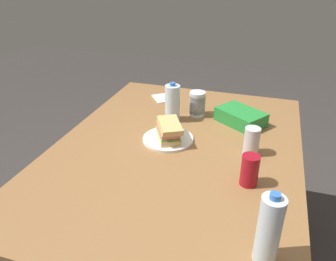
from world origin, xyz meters
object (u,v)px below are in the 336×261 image
dining_table (176,165)px  sandwich (169,130)px  water_bottle_spare (172,103)px  soda_can_red (250,170)px  soda_can_silver (252,141)px  paper_plate (168,139)px  water_bottle_tall (269,230)px  plastic_cup_stack (197,104)px  chip_bag (241,117)px

dining_table → sandwich: bearing=-134.8°
dining_table → water_bottle_spare: bearing=-159.7°
sandwich → water_bottle_spare: bearing=-167.8°
soda_can_red → soda_can_silver: size_ratio=1.00×
soda_can_red → water_bottle_spare: bearing=-135.5°
paper_plate → water_bottle_tall: size_ratio=1.01×
plastic_cup_stack → water_bottle_spare: (0.09, -0.11, 0.03)m
chip_bag → water_bottle_tall: (0.84, 0.16, 0.07)m
chip_bag → soda_can_silver: soda_can_silver is taller
soda_can_red → water_bottle_spare: (-0.43, -0.43, 0.03)m
chip_bag → soda_can_silver: size_ratio=1.89×
paper_plate → plastic_cup_stack: plastic_cup_stack is taller
plastic_cup_stack → paper_plate: bearing=-12.1°
dining_table → paper_plate: bearing=-134.3°
soda_can_silver → water_bottle_spare: bearing=-117.2°
paper_plate → water_bottle_tall: water_bottle_tall is taller
plastic_cup_stack → water_bottle_spare: water_bottle_spare is taller
soda_can_silver → plastic_cup_stack: bearing=-135.1°
paper_plate → water_bottle_spare: 0.23m
chip_bag → soda_can_silver: bearing=139.1°
plastic_cup_stack → water_bottle_spare: size_ratio=0.64×
soda_can_red → soda_can_silver: (-0.22, -0.01, 0.00)m
chip_bag → paper_plate: bearing=77.2°
water_bottle_spare → soda_can_silver: bearing=62.8°
paper_plate → chip_bag: (-0.28, 0.30, 0.03)m
plastic_cup_stack → water_bottle_spare: 0.15m
sandwich → plastic_cup_stack: (-0.31, 0.06, 0.01)m
soda_can_silver → soda_can_red: bearing=3.2°
paper_plate → soda_can_red: 0.45m
sandwich → dining_table: bearing=45.2°
dining_table → water_bottle_spare: 0.33m
paper_plate → chip_bag: 0.41m
water_bottle_tall → soda_can_silver: (-0.56, -0.09, -0.05)m
sandwich → plastic_cup_stack: bearing=168.6°
water_bottle_tall → plastic_cup_stack: bearing=-155.5°
paper_plate → soda_can_silver: bearing=89.3°
water_bottle_tall → water_bottle_spare: size_ratio=1.13×
water_bottle_tall → water_bottle_spare: 0.92m
dining_table → plastic_cup_stack: size_ratio=11.11×
soda_can_red → soda_can_silver: 0.22m
paper_plate → dining_table: bearing=45.7°
sandwich → chip_bag: size_ratio=0.87×
dining_table → water_bottle_spare: water_bottle_spare is taller
dining_table → sandwich: size_ratio=7.27×
sandwich → chip_bag: sandwich is taller
dining_table → water_bottle_spare: size_ratio=7.16×
dining_table → soda_can_red: 0.40m
water_bottle_tall → dining_table: bearing=-141.5°
soda_can_red → water_bottle_tall: (0.34, 0.08, 0.05)m
water_bottle_spare → plastic_cup_stack: bearing=131.4°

